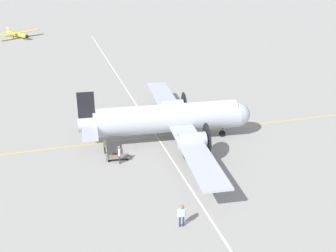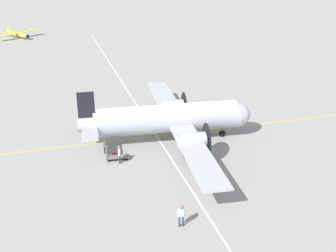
# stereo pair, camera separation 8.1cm
# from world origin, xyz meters

# --- Properties ---
(ground_plane) EXTENTS (300.00, 300.00, 0.00)m
(ground_plane) POSITION_xyz_m (0.00, 0.00, 0.00)
(ground_plane) COLOR gray
(apron_line_eastwest) EXTENTS (120.00, 0.16, 0.01)m
(apron_line_eastwest) POSITION_xyz_m (0.00, 1.52, 0.00)
(apron_line_eastwest) COLOR gold
(apron_line_eastwest) RESTS_ON ground_plane
(apron_line_northsouth) EXTENTS (0.16, 120.00, 0.01)m
(apron_line_northsouth) POSITION_xyz_m (-0.83, 0.00, 0.00)
(apron_line_northsouth) COLOR silver
(apron_line_northsouth) RESTS_ON ground_plane
(airliner_main) EXTENTS (17.87, 27.63, 5.89)m
(airliner_main) POSITION_xyz_m (0.43, -0.04, 2.55)
(airliner_main) COLOR #ADB2BC
(airliner_main) RESTS_ON ground_plane
(crew_foreground) EXTENTS (0.62, 0.29, 1.82)m
(crew_foreground) POSITION_xyz_m (-3.17, -14.37, 1.12)
(crew_foreground) COLOR navy
(crew_foreground) RESTS_ON ground_plane
(passenger_boarding) EXTENTS (0.29, 0.62, 1.81)m
(passenger_boarding) POSITION_xyz_m (-5.73, -3.46, 1.11)
(passenger_boarding) COLOR #2D2D33
(passenger_boarding) RESTS_ON ground_plane
(ramp_agent) EXTENTS (0.29, 0.53, 1.63)m
(ramp_agent) POSITION_xyz_m (-6.76, -1.01, 1.00)
(ramp_agent) COLOR #473D2D
(ramp_agent) RESTS_ON ground_plane
(suitcase_near_door) EXTENTS (0.45, 0.20, 0.51)m
(suitcase_near_door) POSITION_xyz_m (-5.99, -2.22, 0.24)
(suitcase_near_door) COLOR maroon
(suitcase_near_door) RESTS_ON ground_plane
(baggage_cart) EXTENTS (2.27, 1.20, 0.56)m
(baggage_cart) POSITION_xyz_m (-5.80, -2.66, 0.28)
(baggage_cart) COLOR #6B665B
(baggage_cart) RESTS_ON ground_plane
(light_aircraft_distant) EXTENTS (9.52, 8.05, 2.07)m
(light_aircraft_distant) POSITION_xyz_m (-17.01, 62.17, 0.85)
(light_aircraft_distant) COLOR yellow
(light_aircraft_distant) RESTS_ON ground_plane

